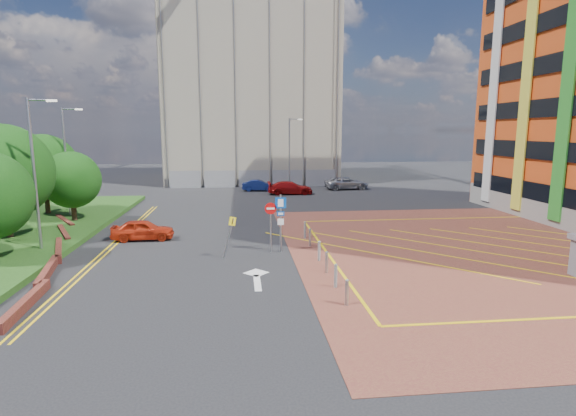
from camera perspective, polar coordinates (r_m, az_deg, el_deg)
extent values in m
plane|color=black|center=(23.99, -1.91, -6.23)|extent=(140.00, 140.00, 0.00)
cube|color=brown|center=(28.61, 27.40, -4.68)|extent=(26.00, 26.00, 0.02)
cube|color=maroon|center=(19.89, -30.37, -10.45)|extent=(0.62, 4.61, 0.40)
cube|color=maroon|center=(23.69, -28.22, -7.13)|extent=(1.25, 4.56, 0.40)
cube|color=maroon|center=(27.64, -27.09, -4.74)|extent=(1.86, 4.43, 0.40)
cube|color=maroon|center=(31.70, -26.58, -2.94)|extent=(2.29, 4.27, 0.40)
cube|color=maroon|center=(35.86, -26.49, -1.55)|extent=(2.69, 4.06, 0.40)
cylinder|color=#3D2B1C|center=(31.62, -31.97, -1.02)|extent=(0.36, 0.36, 2.40)
sphere|color=#0D360C|center=(31.30, -32.43, 3.91)|extent=(5.60, 5.60, 5.60)
cylinder|color=#3D2B1C|center=(35.45, -25.56, 0.04)|extent=(0.36, 0.36, 1.80)
sphere|color=#0D360C|center=(35.20, -25.80, 3.25)|extent=(4.00, 4.00, 4.00)
cylinder|color=#3D2B1C|center=(39.26, -28.28, 0.99)|extent=(0.36, 0.36, 2.20)
sphere|color=#0D360C|center=(39.01, -28.58, 4.58)|extent=(5.00, 5.00, 5.00)
cylinder|color=#9EA0A8|center=(27.32, -29.52, 3.66)|extent=(0.16, 0.16, 8.00)
cylinder|color=#9EA0A8|center=(27.03, -29.04, 11.90)|extent=(1.20, 0.10, 0.10)
cube|color=silver|center=(26.81, -27.83, 11.96)|extent=(0.50, 0.15, 0.12)
cylinder|color=#9EA0A8|center=(37.33, -26.36, 5.23)|extent=(0.16, 0.16, 8.00)
cylinder|color=#9EA0A8|center=(37.09, -25.94, 11.25)|extent=(1.20, 0.10, 0.10)
cube|color=silver|center=(36.89, -25.04, 11.28)|extent=(0.50, 0.15, 0.12)
cylinder|color=#9EA0A8|center=(51.37, 0.18, 6.89)|extent=(0.16, 0.16, 8.00)
cylinder|color=#9EA0A8|center=(51.39, 0.86, 11.22)|extent=(1.20, 0.10, 0.10)
cube|color=silver|center=(51.47, 1.53, 11.18)|extent=(0.50, 0.15, 0.12)
cylinder|color=#9EA0A8|center=(24.61, -0.94, -1.98)|extent=(0.10, 0.10, 3.20)
cube|color=#0A4AAF|center=(24.37, -0.94, 0.66)|extent=(0.60, 0.04, 0.60)
cube|color=white|center=(24.34, -0.94, 0.65)|extent=(0.30, 0.02, 0.42)
cube|color=#0A4AAF|center=(24.47, -0.94, -0.73)|extent=(0.40, 0.04, 0.25)
cube|color=white|center=(24.45, -0.93, -0.74)|extent=(0.28, 0.02, 0.14)
cube|color=white|center=(24.56, -0.94, -1.76)|extent=(0.35, 0.04, 0.35)
cylinder|color=#9EA0A8|center=(24.62, -2.22, -2.57)|extent=(0.08, 0.08, 2.70)
cylinder|color=red|center=(24.38, -2.23, -0.06)|extent=(0.64, 0.04, 0.64)
cube|color=white|center=(24.35, -2.22, -0.07)|extent=(0.44, 0.02, 0.10)
cylinder|color=#9EA0A8|center=(23.59, -7.56, -3.82)|extent=(0.64, 0.08, 2.15)
cube|color=yellow|center=(23.36, -7.07, -1.69)|extent=(0.42, 0.42, 0.55)
cylinder|color=#9EA0A8|center=(17.60, 7.48, -10.77)|extent=(0.14, 0.14, 0.90)
cylinder|color=black|center=(19.43, 6.08, -8.72)|extent=(0.14, 0.14, 0.90)
cylinder|color=#9EA0A8|center=(21.30, 4.93, -7.03)|extent=(0.14, 0.14, 0.90)
cylinder|color=black|center=(23.18, 3.98, -5.62)|extent=(0.14, 0.14, 0.90)
cylinder|color=#9EA0A8|center=(26.05, 2.82, -3.87)|extent=(0.14, 0.14, 0.90)
cylinder|color=black|center=(27.97, 2.18, -2.91)|extent=(0.14, 0.14, 0.90)
cube|color=#A09783|center=(63.16, -4.78, 13.76)|extent=(21.20, 19.20, 22.00)
cube|color=orange|center=(65.91, -3.07, 18.87)|extent=(0.90, 0.90, 34.00)
cube|color=gray|center=(53.35, -3.27, 3.75)|extent=(21.60, 0.06, 2.00)
imported|color=red|center=(28.90, -17.95, -2.65)|extent=(3.76, 1.63, 1.26)
imported|color=navy|center=(49.84, -3.70, 2.87)|extent=(3.82, 1.59, 1.23)
imported|color=#970D0D|center=(47.16, 0.27, 2.58)|extent=(4.74, 1.96, 1.37)
imported|color=#9B9BA2|center=(51.63, 7.47, 3.13)|extent=(5.17, 2.80, 1.38)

